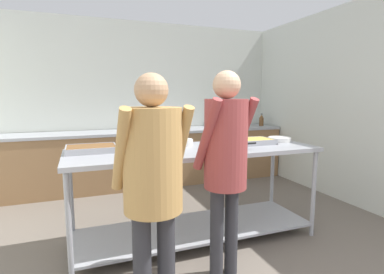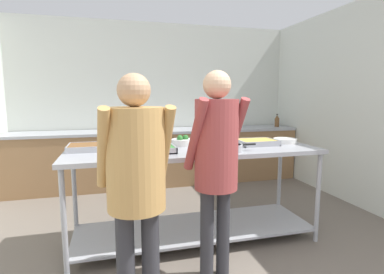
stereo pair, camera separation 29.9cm
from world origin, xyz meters
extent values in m
cube|color=silver|center=(0.00, 4.30, 1.32)|extent=(4.75, 0.06, 2.65)
cube|color=silver|center=(2.34, 2.15, 1.32)|extent=(0.06, 4.42, 2.65)
cube|color=olive|center=(0.00, 3.93, 0.43)|extent=(4.59, 0.62, 0.85)
cube|color=#9EA0A8|center=(0.00, 3.93, 0.87)|extent=(4.59, 0.65, 0.04)
cube|color=black|center=(-0.62, 3.93, 0.88)|extent=(0.47, 0.40, 0.02)
cube|color=#9EA0A8|center=(0.01, 1.89, 0.91)|extent=(2.42, 0.80, 0.04)
cube|color=#9EA0A8|center=(0.01, 1.89, 0.12)|extent=(2.34, 0.72, 0.02)
cylinder|color=#9EA0A8|center=(-1.15, 1.54, 0.45)|extent=(0.04, 0.04, 0.89)
cylinder|color=#9EA0A8|center=(1.17, 1.54, 0.45)|extent=(0.04, 0.04, 0.89)
cylinder|color=#9EA0A8|center=(-1.15, 2.24, 0.45)|extent=(0.04, 0.04, 0.89)
cylinder|color=#9EA0A8|center=(1.17, 2.24, 0.45)|extent=(0.04, 0.04, 0.89)
cube|color=#9EA0A8|center=(-0.94, 2.08, 0.94)|extent=(0.45, 0.34, 0.01)
cube|color=brown|center=(-0.94, 2.08, 0.96)|extent=(0.42, 0.31, 0.04)
cube|color=#9EA0A8|center=(-0.94, 1.91, 0.96)|extent=(0.45, 0.01, 0.05)
cube|color=#9EA0A8|center=(-0.94, 2.24, 0.96)|extent=(0.45, 0.01, 0.05)
cube|color=#9EA0A8|center=(-1.16, 2.08, 0.96)|extent=(0.01, 0.34, 0.05)
cube|color=#9EA0A8|center=(-0.73, 2.08, 0.96)|extent=(0.01, 0.34, 0.05)
cube|color=#9EA0A8|center=(-0.45, 1.81, 0.94)|extent=(0.48, 0.30, 0.01)
cube|color=#387A38|center=(-0.45, 1.81, 0.96)|extent=(0.46, 0.27, 0.04)
cube|color=#9EA0A8|center=(-0.45, 1.66, 0.96)|extent=(0.48, 0.01, 0.05)
cube|color=#9EA0A8|center=(-0.45, 1.95, 0.96)|extent=(0.48, 0.01, 0.05)
cube|color=#9EA0A8|center=(-0.68, 1.81, 0.96)|extent=(0.01, 0.30, 0.05)
cube|color=#9EA0A8|center=(-0.21, 1.81, 0.96)|extent=(0.01, 0.30, 0.05)
cylinder|color=silver|center=(-0.05, 2.11, 0.97)|extent=(0.23, 0.23, 0.06)
sphere|color=#2D702D|center=(-0.03, 2.11, 1.01)|extent=(0.06, 0.06, 0.06)
sphere|color=#2D702D|center=(-0.08, 2.14, 1.01)|extent=(0.06, 0.06, 0.06)
sphere|color=#2D702D|center=(-0.09, 2.08, 1.01)|extent=(0.06, 0.06, 0.06)
cylinder|color=#9EA0A8|center=(0.28, 1.65, 0.97)|extent=(0.23, 0.23, 0.07)
cylinder|color=beige|center=(0.28, 1.65, 1.00)|extent=(0.20, 0.20, 0.01)
cylinder|color=black|center=(0.47, 1.65, 0.99)|extent=(0.14, 0.02, 0.02)
cube|color=#9EA0A8|center=(0.70, 1.94, 0.94)|extent=(0.39, 0.30, 0.01)
cube|color=gold|center=(0.70, 1.94, 0.96)|extent=(0.37, 0.28, 0.04)
cube|color=#9EA0A8|center=(0.70, 1.80, 0.96)|extent=(0.39, 0.01, 0.05)
cube|color=#9EA0A8|center=(0.70, 2.09, 0.96)|extent=(0.39, 0.01, 0.05)
cube|color=#9EA0A8|center=(0.51, 1.94, 0.96)|extent=(0.01, 0.30, 0.05)
cube|color=#9EA0A8|center=(0.89, 1.94, 0.96)|extent=(0.01, 0.30, 0.05)
cylinder|color=white|center=(1.06, 1.98, 0.94)|extent=(0.26, 0.26, 0.01)
cylinder|color=white|center=(1.06, 1.98, 0.95)|extent=(0.25, 0.25, 0.01)
cylinder|color=white|center=(1.06, 1.98, 0.96)|extent=(0.25, 0.25, 0.01)
cylinder|color=white|center=(1.06, 1.98, 0.98)|extent=(0.25, 0.25, 0.01)
cylinder|color=#2D2D33|center=(-0.70, 1.01, 0.36)|extent=(0.12, 0.12, 0.71)
cylinder|color=#2D2D33|center=(-0.53, 1.04, 0.36)|extent=(0.12, 0.12, 0.71)
cylinder|color=tan|center=(-0.81, 1.00, 1.12)|extent=(0.11, 0.31, 0.54)
cylinder|color=tan|center=(-0.42, 1.05, 1.12)|extent=(0.11, 0.31, 0.54)
cylinder|color=tan|center=(-0.62, 1.02, 1.04)|extent=(0.38, 0.38, 0.66)
sphere|color=tan|center=(-0.62, 1.02, 1.48)|extent=(0.21, 0.21, 0.21)
cylinder|color=#2D2D33|center=(-0.07, 1.21, 0.37)|extent=(0.11, 0.11, 0.74)
cylinder|color=#2D2D33|center=(0.07, 1.24, 0.37)|extent=(0.11, 0.11, 0.74)
cylinder|color=#993D3D|center=(-0.17, 1.19, 1.16)|extent=(0.13, 0.32, 0.55)
cylinder|color=#993D3D|center=(0.17, 1.27, 1.16)|extent=(0.13, 0.32, 0.55)
cylinder|color=#993D3D|center=(0.00, 1.23, 1.08)|extent=(0.33, 0.33, 0.68)
sphere|color=tan|center=(0.00, 1.23, 1.52)|extent=(0.21, 0.21, 0.21)
cylinder|color=brown|center=(2.09, 3.89, 0.97)|extent=(0.08, 0.08, 0.15)
cone|color=brown|center=(2.09, 3.89, 1.07)|extent=(0.07, 0.07, 0.06)
cylinder|color=black|center=(2.09, 3.89, 1.11)|extent=(0.03, 0.03, 0.02)
camera|label=1|loc=(-1.03, -0.78, 1.44)|focal=28.00mm
camera|label=2|loc=(-0.75, -0.87, 1.44)|focal=28.00mm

